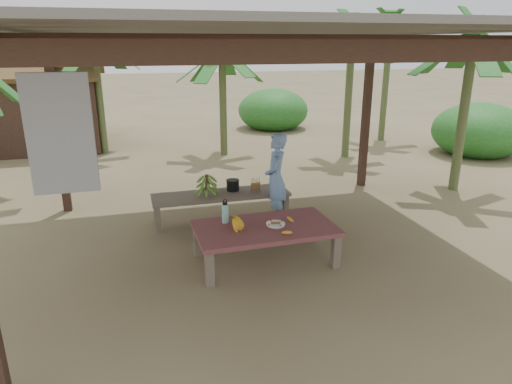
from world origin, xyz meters
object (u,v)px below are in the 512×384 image
object	(u,v)px
bench	(221,197)
woman	(276,178)
ripe_banana_bunch	(232,222)
plate	(276,224)
cooking_pot	(233,185)
water_flask	(225,213)
work_table	(265,231)

from	to	relation	value
bench	woman	size ratio (longest dim) A/B	1.52
ripe_banana_bunch	plate	size ratio (longest dim) A/B	1.16
plate	cooking_pot	bearing A→B (deg)	95.92
bench	water_flask	distance (m)	1.40
plate	bench	bearing A→B (deg)	103.77
bench	plate	distance (m)	1.69
cooking_pot	woman	bearing A→B (deg)	-33.50
bench	woman	distance (m)	0.94
work_table	bench	distance (m)	1.65
work_table	water_flask	distance (m)	0.57
ripe_banana_bunch	cooking_pot	world-z (taller)	ripe_banana_bunch
ripe_banana_bunch	cooking_pot	distance (m)	1.74
work_table	plate	size ratio (longest dim) A/B	7.35
ripe_banana_bunch	woman	xyz separation A→B (m)	(0.99, 1.29, 0.14)
water_flask	woman	xyz separation A→B (m)	(1.04, 1.07, 0.09)
bench	woman	xyz separation A→B (m)	(0.83, -0.29, 0.33)
plate	water_flask	bearing A→B (deg)	155.86
work_table	water_flask	size ratio (longest dim) A/B	5.59
plate	work_table	bearing A→B (deg)	175.60
ripe_banana_bunch	bench	bearing A→B (deg)	84.19
work_table	cooking_pot	xyz separation A→B (m)	(-0.04, 1.74, 0.10)
bench	cooking_pot	size ratio (longest dim) A/B	10.75
work_table	ripe_banana_bunch	xyz separation A→B (m)	(-0.42, 0.04, 0.15)
ripe_banana_bunch	plate	world-z (taller)	ripe_banana_bunch
work_table	bench	world-z (taller)	work_table
work_table	plate	distance (m)	0.16
work_table	cooking_pot	bearing A→B (deg)	89.98
plate	ripe_banana_bunch	bearing A→B (deg)	174.45
bench	water_flask	bearing A→B (deg)	-98.78
plate	cooking_pot	xyz separation A→B (m)	(-0.18, 1.75, 0.02)
cooking_pot	woman	xyz separation A→B (m)	(0.61, -0.40, 0.19)
work_table	woman	bearing A→B (deg)	65.55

